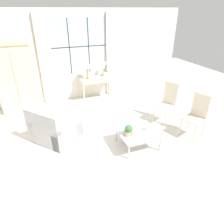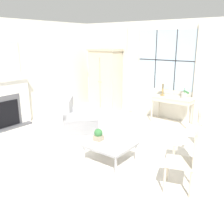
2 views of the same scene
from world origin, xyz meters
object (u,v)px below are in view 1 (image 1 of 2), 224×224
(side_chair_wooden, at_px, (168,100))
(coffee_table, at_px, (138,133))
(console_table, at_px, (97,80))
(table_lamp, at_px, (87,65))
(armoire, at_px, (16,78))
(potted_plant_small, at_px, (129,130))
(potted_orchid, at_px, (104,70))
(pillar_candle, at_px, (147,128))
(accent_chair_wooden, at_px, (197,113))
(armchair_upholstered, at_px, (55,129))

(side_chair_wooden, xyz_separation_m, coffee_table, (-1.29, -0.77, -0.26))
(console_table, relative_size, table_lamp, 1.96)
(armoire, distance_m, potted_plant_small, 3.71)
(potted_orchid, relative_size, pillar_candle, 3.93)
(coffee_table, xyz_separation_m, potted_plant_small, (-0.25, -0.04, 0.16))
(table_lamp, xyz_separation_m, potted_plant_small, (0.09, -2.92, -0.71))
(pillar_candle, bearing_deg, potted_orchid, 88.93)
(side_chair_wooden, height_order, coffee_table, side_chair_wooden)
(armoire, height_order, accent_chair_wooden, armoire)
(table_lamp, bearing_deg, console_table, 4.16)
(potted_plant_small, bearing_deg, coffee_table, 9.28)
(armoire, relative_size, potted_orchid, 4.17)
(table_lamp, relative_size, side_chair_wooden, 0.54)
(potted_orchid, relative_size, armchair_upholstered, 0.38)
(potted_orchid, distance_m, potted_plant_small, 3.08)
(side_chair_wooden, bearing_deg, accent_chair_wooden, -74.52)
(potted_orchid, relative_size, side_chair_wooden, 0.44)
(table_lamp, relative_size, accent_chair_wooden, 0.56)
(armoire, bearing_deg, table_lamp, -1.09)
(armchair_upholstered, relative_size, side_chair_wooden, 1.17)
(side_chair_wooden, bearing_deg, coffee_table, -149.18)
(side_chair_wooden, bearing_deg, potted_plant_small, -152.29)
(console_table, bearing_deg, pillar_candle, -85.56)
(console_table, xyz_separation_m, table_lamp, (-0.32, -0.02, 0.54))
(console_table, xyz_separation_m, pillar_candle, (0.23, -2.91, -0.24))
(accent_chair_wooden, xyz_separation_m, pillar_candle, (-1.31, 0.05, -0.15))
(armoire, bearing_deg, coffee_table, -50.11)
(console_table, xyz_separation_m, coffee_table, (0.02, -2.90, -0.33))
(armoire, bearing_deg, side_chair_wooden, -30.00)
(armchair_upholstered, distance_m, side_chair_wooden, 3.00)
(armoire, bearing_deg, potted_orchid, 1.07)
(armchair_upholstered, bearing_deg, pillar_candle, -26.87)
(potted_plant_small, height_order, pillar_candle, potted_plant_small)
(accent_chair_wooden, relative_size, coffee_table, 1.22)
(table_lamp, distance_m, armchair_upholstered, 2.53)
(armoire, distance_m, potted_orchid, 2.70)
(side_chair_wooden, relative_size, pillar_candle, 8.88)
(accent_chair_wooden, height_order, coffee_table, accent_chair_wooden)
(armchair_upholstered, height_order, potted_plant_small, armchair_upholstered)
(console_table, bearing_deg, accent_chair_wooden, -62.61)
(side_chair_wooden, bearing_deg, pillar_candle, -144.15)
(potted_orchid, height_order, potted_plant_small, potted_orchid)
(armoire, height_order, potted_plant_small, armoire)
(armoire, height_order, console_table, armoire)
(potted_orchid, distance_m, armchair_upholstered, 2.89)
(side_chair_wooden, distance_m, potted_plant_small, 1.74)
(table_lamp, distance_m, accent_chair_wooden, 3.54)
(accent_chair_wooden, bearing_deg, pillar_candle, 177.63)
(table_lamp, bearing_deg, armoire, 178.91)
(armchair_upholstered, bearing_deg, table_lamp, 55.10)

